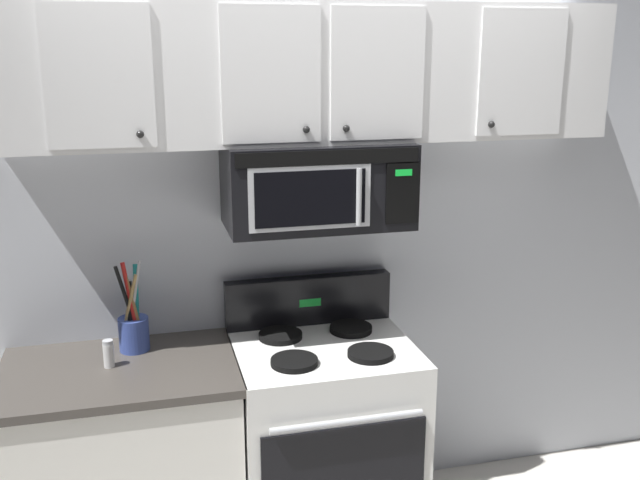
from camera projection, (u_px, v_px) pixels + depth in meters
name	position (u px, v px, depth m)	size (l,w,h in m)	color
back_wall	(304.00, 224.00, 3.27)	(5.20, 0.10, 2.70)	silver
stove_range	(324.00, 438.00, 3.16)	(0.76, 0.69, 1.12)	white
over_range_microwave	(317.00, 185.00, 2.98)	(0.76, 0.43, 0.35)	black
upper_cabinets	(315.00, 73.00, 2.89)	(2.50, 0.36, 0.55)	silver
counter_segment	(127.00, 467.00, 2.97)	(0.93, 0.65, 0.90)	white
utensil_crock_blue	(133.00, 327.00, 2.99)	(0.12, 0.13, 0.39)	#384C9E
salt_shaker	(109.00, 354.00, 2.84)	(0.04, 0.04, 0.11)	white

